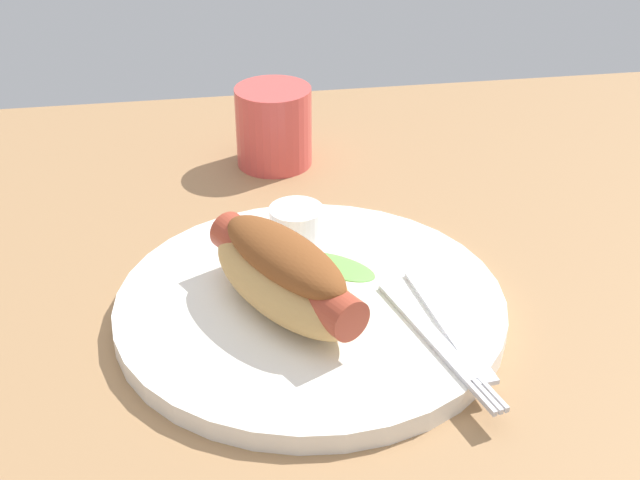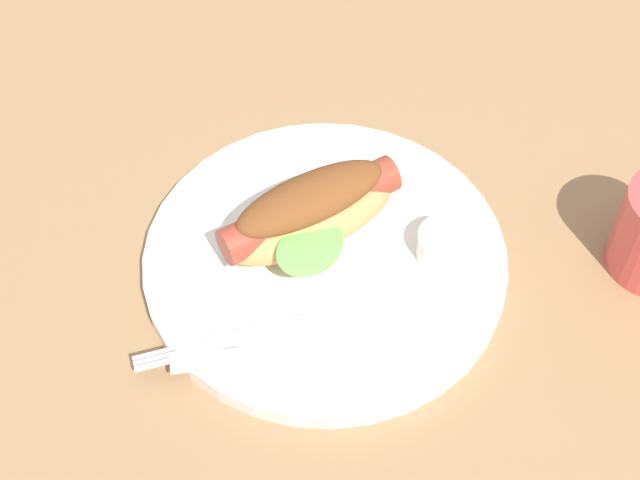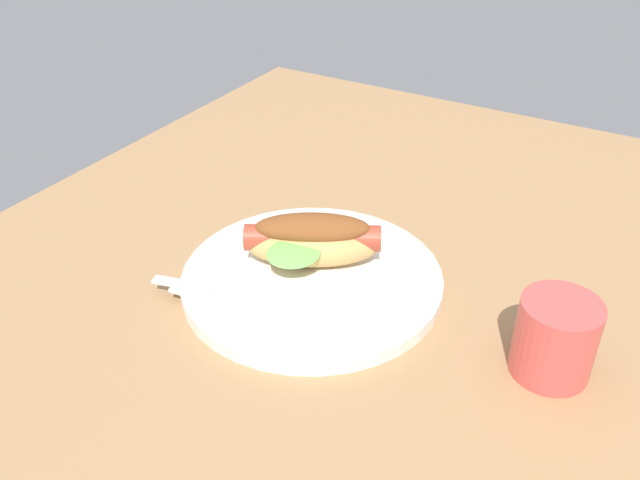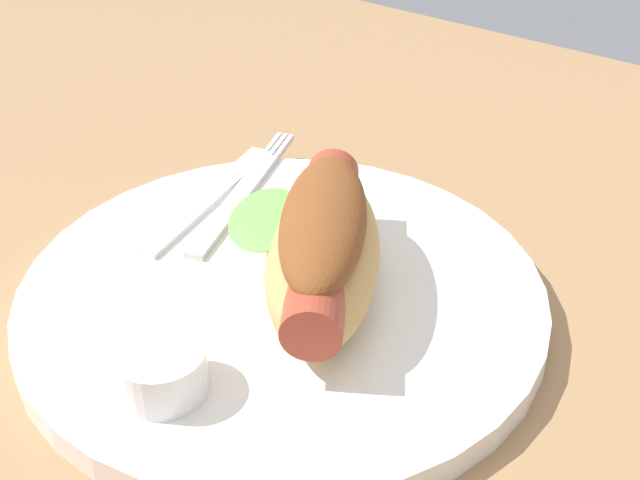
{
  "view_description": "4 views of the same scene",
  "coord_description": "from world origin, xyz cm",
  "px_view_note": "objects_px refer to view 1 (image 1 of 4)",
  "views": [
    {
      "loc": [
        6.64,
        53.39,
        38.82
      ],
      "look_at": [
        -1.73,
        0.64,
        6.57
      ],
      "focal_mm": 48.51,
      "sensor_mm": 36.0,
      "label": 1
    },
    {
      "loc": [
        -47.46,
        2.38,
        63.98
      ],
      "look_at": [
        -2.38,
        1.16,
        5.32
      ],
      "focal_mm": 54.39,
      "sensor_mm": 36.0,
      "label": 2
    },
    {
      "loc": [
        -54.12,
        -31.18,
        46.33
      ],
      "look_at": [
        -0.39,
        -0.0,
        6.0
      ],
      "focal_mm": 38.2,
      "sensor_mm": 36.0,
      "label": 3
    },
    {
      "loc": [
        23.56,
        -32.38,
        33.34
      ],
      "look_at": [
        0.68,
        2.06,
        4.81
      ],
      "focal_mm": 52.73,
      "sensor_mm": 36.0,
      "label": 4
    }
  ],
  "objects_px": {
    "sauce_ramekin": "(296,221)",
    "fork": "(435,339)",
    "drinking_cup": "(274,126)",
    "knife": "(448,323)",
    "hot_dog": "(285,274)",
    "plate": "(310,307)"
  },
  "relations": [
    {
      "from": "sauce_ramekin",
      "to": "fork",
      "type": "height_order",
      "value": "sauce_ramekin"
    },
    {
      "from": "fork",
      "to": "drinking_cup",
      "type": "bearing_deg",
      "value": 177.61
    },
    {
      "from": "fork",
      "to": "knife",
      "type": "distance_m",
      "value": 0.02
    },
    {
      "from": "knife",
      "to": "drinking_cup",
      "type": "distance_m",
      "value": 0.33
    },
    {
      "from": "drinking_cup",
      "to": "sauce_ramekin",
      "type": "bearing_deg",
      "value": 89.83
    },
    {
      "from": "hot_dog",
      "to": "drinking_cup",
      "type": "distance_m",
      "value": 0.28
    },
    {
      "from": "fork",
      "to": "drinking_cup",
      "type": "distance_m",
      "value": 0.34
    },
    {
      "from": "hot_dog",
      "to": "fork",
      "type": "height_order",
      "value": "hot_dog"
    },
    {
      "from": "sauce_ramekin",
      "to": "fork",
      "type": "distance_m",
      "value": 0.18
    },
    {
      "from": "plate",
      "to": "fork",
      "type": "distance_m",
      "value": 0.1
    },
    {
      "from": "hot_dog",
      "to": "plate",
      "type": "bearing_deg",
      "value": 91.0
    },
    {
      "from": "plate",
      "to": "drinking_cup",
      "type": "relative_size",
      "value": 3.65
    },
    {
      "from": "plate",
      "to": "drinking_cup",
      "type": "bearing_deg",
      "value": -90.65
    },
    {
      "from": "plate",
      "to": "fork",
      "type": "bearing_deg",
      "value": 139.68
    },
    {
      "from": "hot_dog",
      "to": "sauce_ramekin",
      "type": "bearing_deg",
      "value": 139.42
    },
    {
      "from": "fork",
      "to": "hot_dog",
      "type": "bearing_deg",
      "value": -134.54
    },
    {
      "from": "fork",
      "to": "drinking_cup",
      "type": "height_order",
      "value": "drinking_cup"
    },
    {
      "from": "sauce_ramekin",
      "to": "knife",
      "type": "distance_m",
      "value": 0.17
    },
    {
      "from": "hot_dog",
      "to": "fork",
      "type": "distance_m",
      "value": 0.12
    },
    {
      "from": "plate",
      "to": "knife",
      "type": "bearing_deg",
      "value": 151.81
    },
    {
      "from": "plate",
      "to": "knife",
      "type": "relative_size",
      "value": 2.14
    },
    {
      "from": "drinking_cup",
      "to": "plate",
      "type": "bearing_deg",
      "value": 89.35
    }
  ]
}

